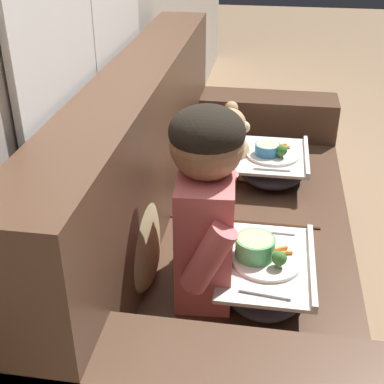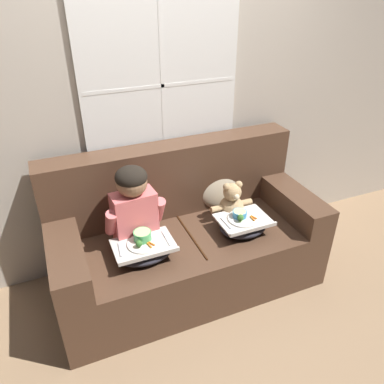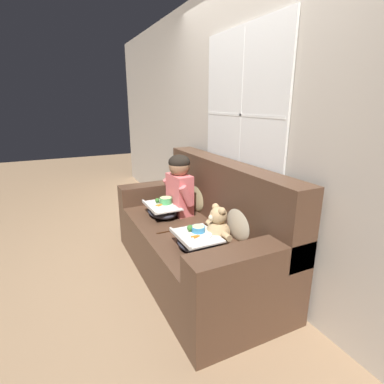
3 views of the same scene
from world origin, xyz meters
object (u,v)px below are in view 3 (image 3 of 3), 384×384
lap_tray_child (162,209)px  lap_tray_teddy (196,240)px  couch (199,236)px  teddy_bear (218,228)px  throw_pillow_behind_child (199,193)px  throw_pillow_behind_teddy (241,218)px  child_figure (179,182)px

lap_tray_child → lap_tray_teddy: 0.75m
couch → lap_tray_teddy: 0.46m
teddy_bear → throw_pillow_behind_child: bearing=163.7°
throw_pillow_behind_teddy → lap_tray_teddy: size_ratio=1.04×
lap_tray_teddy → child_figure: bearing=166.0°
couch → lap_tray_child: (-0.38, -0.21, 0.17)m
lap_tray_child → couch: bearing=29.6°
teddy_bear → lap_tray_child: 0.78m
throw_pillow_behind_teddy → couch: bearing=-153.5°
throw_pillow_behind_teddy → lap_tray_child: 0.86m
couch → child_figure: child_figure is taller
teddy_bear → lap_tray_teddy: teddy_bear is taller
couch → throw_pillow_behind_child: bearing=153.5°
child_figure → lap_tray_child: child_figure is taller
couch → throw_pillow_behind_child: (-0.38, 0.19, 0.28)m
throw_pillow_behind_child → lap_tray_teddy: 0.86m
throw_pillow_behind_teddy → child_figure: (-0.75, -0.22, 0.15)m
child_figure → teddy_bear: 0.78m
throw_pillow_behind_child → couch: bearing=-26.5°
couch → lap_tray_child: 0.47m
teddy_bear → lap_tray_child: (-0.75, -0.18, -0.07)m
throw_pillow_behind_child → teddy_bear: size_ratio=1.13×
throw_pillow_behind_teddy → child_figure: size_ratio=0.65×
child_figure → teddy_bear: child_figure is taller
couch → lap_tray_child: size_ratio=4.84×
teddy_bear → lap_tray_teddy: bearing=-90.4°
lap_tray_child → throw_pillow_behind_teddy: bearing=28.1°
couch → throw_pillow_behind_child: size_ratio=5.02×
teddy_bear → lap_tray_child: bearing=-166.4°
teddy_bear → lap_tray_teddy: 0.20m
couch → lap_tray_teddy: size_ratio=5.23×
couch → child_figure: 0.57m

